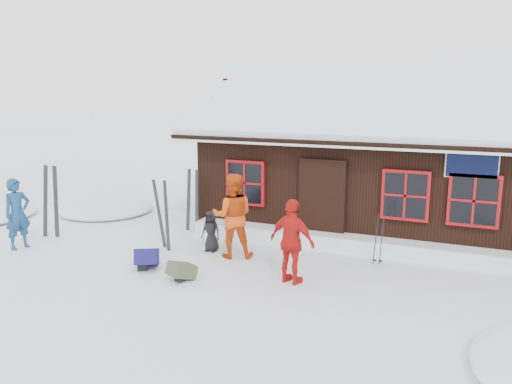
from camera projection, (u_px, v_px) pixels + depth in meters
ground at (246, 271)px, 10.21m from camera, size 120.00×120.00×0.00m
mountain_hut at (368, 166)px, 13.81m from camera, size 8.90×6.09×4.42m
snow_drift at (344, 242)px, 11.63m from camera, size 7.60×0.60×0.35m
snow_mounds at (346, 254)px, 11.26m from camera, size 20.60×13.20×0.48m
skier_teal at (17, 214)px, 11.54m from camera, size 0.53×0.69×1.66m
skier_orange_left at (233, 216)px, 10.94m from camera, size 1.12×1.01×1.88m
skier_orange_right at (292, 242)px, 9.45m from camera, size 1.04×0.64×1.65m
skier_crouched at (211, 231)px, 11.42m from camera, size 0.47×0.32×0.95m
ski_pair_left at (51, 202)px, 12.45m from camera, size 0.55×0.15×1.88m
ski_pair_mid at (163, 215)px, 11.56m from camera, size 0.56×0.25×1.67m
ski_pair_right at (193, 201)px, 12.99m from camera, size 0.45×0.12×1.70m
ski_poles at (379, 240)px, 10.53m from camera, size 0.21×0.10×1.15m
backpack_blue at (147, 260)px, 10.38m from camera, size 0.69×0.75×0.33m
backpack_olive at (182, 273)px, 9.73m from camera, size 0.54×0.60×0.27m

